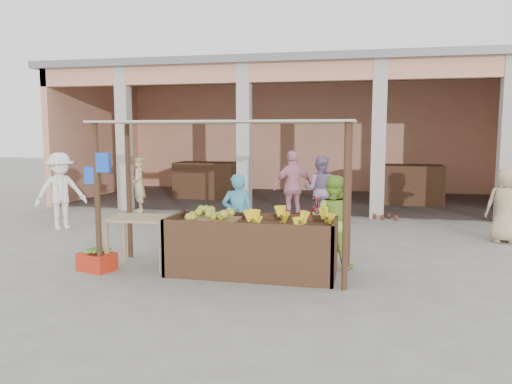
% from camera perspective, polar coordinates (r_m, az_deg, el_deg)
% --- Properties ---
extents(ground, '(60.00, 60.00, 0.00)m').
position_cam_1_polar(ground, '(8.03, -4.04, -9.15)').
color(ground, slate).
rests_on(ground, ground).
extents(market_building, '(14.40, 6.40, 4.20)m').
position_cam_1_polar(market_building, '(16.47, 5.00, 8.57)').
color(market_building, '#E59F77').
rests_on(market_building, ground).
extents(fruit_stall, '(2.60, 0.95, 0.80)m').
position_cam_1_polar(fruit_stall, '(7.80, -0.52, -6.57)').
color(fruit_stall, '#4C2E1E').
rests_on(fruit_stall, ground).
extents(stall_awning, '(4.09, 1.35, 2.39)m').
position_cam_1_polar(stall_awning, '(7.78, -4.14, 5.11)').
color(stall_awning, '#4C2E1E').
rests_on(stall_awning, ground).
extents(banana_heap, '(1.21, 0.66, 0.22)m').
position_cam_1_polar(banana_heap, '(7.54, 3.72, -3.10)').
color(banana_heap, yellow).
rests_on(banana_heap, fruit_stall).
extents(melon_tray, '(0.79, 0.69, 0.21)m').
position_cam_1_polar(melon_tray, '(7.83, -5.06, -2.84)').
color(melon_tray, '#9A7E4F').
rests_on(melon_tray, fruit_stall).
extents(berry_heap, '(0.47, 0.39, 0.15)m').
position_cam_1_polar(berry_heap, '(7.76, -1.09, -3.06)').
color(berry_heap, maroon).
rests_on(berry_heap, fruit_stall).
extents(side_table, '(1.08, 0.76, 0.84)m').
position_cam_1_polar(side_table, '(8.36, -12.97, -3.75)').
color(side_table, tan).
rests_on(side_table, ground).
extents(papaya_pile, '(0.69, 0.40, 0.20)m').
position_cam_1_polar(papaya_pile, '(8.32, -13.01, -2.13)').
color(papaya_pile, '#568B2D').
rests_on(papaya_pile, side_table).
extents(red_crate, '(0.63, 0.53, 0.28)m').
position_cam_1_polar(red_crate, '(8.49, -17.73, -7.59)').
color(red_crate, red).
rests_on(red_crate, ground).
extents(plantain_bundle, '(0.45, 0.31, 0.09)m').
position_cam_1_polar(plantain_bundle, '(8.45, -17.77, -6.36)').
color(plantain_bundle, '#538C33').
rests_on(plantain_bundle, red_crate).
extents(produce_sacks, '(0.93, 0.70, 0.57)m').
position_cam_1_polar(produce_sacks, '(13.00, 14.60, -1.87)').
color(produce_sacks, maroon).
rests_on(produce_sacks, ground).
extents(vendor_blue, '(0.66, 0.52, 1.61)m').
position_cam_1_polar(vendor_blue, '(8.65, -2.09, -2.49)').
color(vendor_blue, '#48ACCD').
rests_on(vendor_blue, ground).
extents(vendor_green, '(0.85, 0.61, 1.60)m').
position_cam_1_polar(vendor_green, '(8.29, 8.77, -3.03)').
color(vendor_green, '#A2D743').
rests_on(vendor_green, ground).
extents(motorcycle, '(1.17, 1.90, 0.94)m').
position_cam_1_polar(motorcycle, '(10.13, 4.37, -3.05)').
color(motorcycle, maroon).
rests_on(motorcycle, ground).
extents(shopper_a, '(1.27, 1.29, 1.89)m').
position_cam_1_polar(shopper_a, '(12.19, -21.44, 0.43)').
color(shopper_a, white).
rests_on(shopper_a, ground).
extents(shopper_b, '(1.25, 1.10, 1.88)m').
position_cam_1_polar(shopper_b, '(12.21, 4.26, 0.90)').
color(shopper_b, pink).
rests_on(shopper_b, ground).
extents(shopper_c, '(0.87, 0.63, 1.68)m').
position_cam_1_polar(shopper_c, '(11.15, 26.68, -0.93)').
color(shopper_c, tan).
rests_on(shopper_c, ground).
extents(shopper_e, '(0.72, 0.74, 1.58)m').
position_cam_1_polar(shopper_e, '(14.13, -13.22, 0.94)').
color(shopper_e, tan).
rests_on(shopper_e, ground).
extents(shopper_f, '(0.91, 0.57, 1.78)m').
position_cam_1_polar(shopper_f, '(12.25, 7.33, 0.63)').
color(shopper_f, gray).
rests_on(shopper_f, ground).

